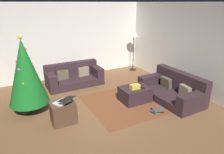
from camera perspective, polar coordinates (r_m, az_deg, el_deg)
ground_plane at (r=5.01m, az=-3.79°, el=-10.87°), size 6.40×6.40×0.00m
rear_partition at (r=7.39m, az=-14.25°, el=9.65°), size 6.40×0.12×2.60m
corner_partition at (r=6.37m, az=22.80°, el=7.07°), size 0.12×6.40×2.60m
couch_left at (r=6.84m, az=-10.74°, el=0.15°), size 1.79×0.87×0.70m
couch_right at (r=5.98m, az=16.92°, el=-3.42°), size 1.00×1.81×0.75m
ottoman at (r=5.65m, az=6.43°, el=-4.82°), size 0.78×0.60×0.40m
gift_box at (r=5.47m, az=6.46°, el=-2.70°), size 0.26×0.18×0.12m
tv_remote at (r=5.56m, az=8.46°, el=-2.96°), size 0.07×0.16×0.02m
christmas_tree at (r=5.20m, az=-23.17°, el=1.24°), size 0.94×0.94×1.92m
side_table at (r=4.77m, az=-13.61°, el=-9.67°), size 0.52×0.44×0.50m
laptop at (r=4.58m, az=-13.43°, el=-6.55°), size 0.49×0.53×0.19m
book_stack at (r=5.25m, az=12.65°, el=-9.06°), size 0.34×0.29×0.10m
corner_lamp at (r=7.98m, az=6.21°, el=11.25°), size 0.36×0.36×1.59m
area_rug at (r=5.74m, az=6.35°, el=-6.61°), size 2.60×2.00×0.01m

